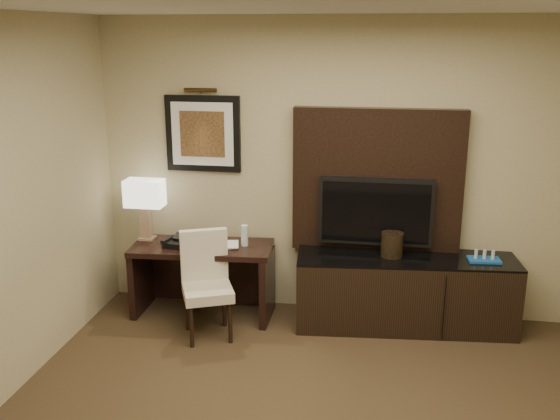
% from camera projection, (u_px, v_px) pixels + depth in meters
% --- Properties ---
extents(wall_back, '(4.50, 0.01, 2.70)m').
position_uv_depth(wall_back, '(344.00, 170.00, 5.63)').
color(wall_back, tan).
rests_on(wall_back, floor).
extents(desk, '(1.30, 0.63, 0.68)m').
position_uv_depth(desk, '(203.00, 280.00, 5.77)').
color(desk, black).
rests_on(desk, floor).
extents(credenza, '(1.94, 0.69, 0.66)m').
position_uv_depth(credenza, '(405.00, 292.00, 5.53)').
color(credenza, black).
rests_on(credenza, floor).
extents(tv_wall_panel, '(1.50, 0.12, 1.30)m').
position_uv_depth(tv_wall_panel, '(377.00, 181.00, 5.54)').
color(tv_wall_panel, black).
rests_on(tv_wall_panel, wall_back).
extents(tv, '(1.00, 0.08, 0.60)m').
position_uv_depth(tv, '(376.00, 211.00, 5.52)').
color(tv, black).
rests_on(tv, tv_wall_panel).
extents(artwork, '(0.70, 0.04, 0.70)m').
position_uv_depth(artwork, '(203.00, 134.00, 5.73)').
color(artwork, black).
rests_on(artwork, wall_back).
extents(picture_light, '(0.04, 0.04, 0.30)m').
position_uv_depth(picture_light, '(200.00, 90.00, 5.58)').
color(picture_light, '#442E15').
rests_on(picture_light, wall_back).
extents(desk_chair, '(0.56, 0.59, 0.85)m').
position_uv_depth(desk_chair, '(208.00, 291.00, 5.31)').
color(desk_chair, beige).
rests_on(desk_chair, floor).
extents(table_lamp, '(0.42, 0.32, 0.61)m').
position_uv_depth(table_lamp, '(145.00, 208.00, 5.77)').
color(table_lamp, '#9C7D61').
rests_on(table_lamp, desk).
extents(desk_phone, '(0.24, 0.22, 0.10)m').
position_uv_depth(desk_phone, '(177.00, 241.00, 5.64)').
color(desk_phone, black).
rests_on(desk_phone, desk).
extents(blue_folder, '(0.33, 0.39, 0.02)m').
position_uv_depth(blue_folder, '(206.00, 246.00, 5.62)').
color(blue_folder, '#1920A3').
rests_on(blue_folder, desk).
extents(book, '(0.17, 0.06, 0.22)m').
position_uv_depth(book, '(220.00, 235.00, 5.62)').
color(book, '#B4A78D').
rests_on(book, desk).
extents(water_bottle, '(0.08, 0.08, 0.19)m').
position_uv_depth(water_bottle, '(245.00, 236.00, 5.64)').
color(water_bottle, silver).
rests_on(water_bottle, desk).
extents(ice_bucket, '(0.21, 0.21, 0.22)m').
position_uv_depth(ice_bucket, '(392.00, 244.00, 5.44)').
color(ice_bucket, black).
rests_on(ice_bucket, credenza).
extents(minibar_tray, '(0.28, 0.18, 0.10)m').
position_uv_depth(minibar_tray, '(484.00, 256.00, 5.34)').
color(minibar_tray, '#1959A4').
rests_on(minibar_tray, credenza).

